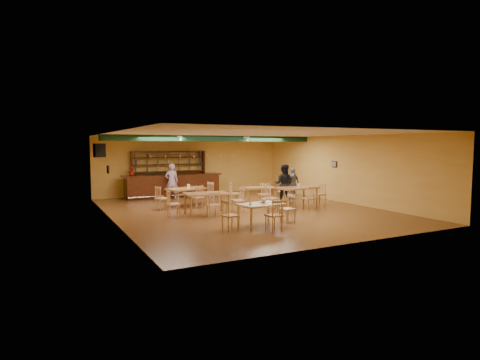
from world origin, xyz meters
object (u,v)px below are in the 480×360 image
dining_table_d (296,197)px  near_table (260,215)px  dining_table_a (186,197)px  dining_table_c (207,204)px  patron_right_a (284,184)px  dining_table_b (259,195)px  bar_counter (173,186)px  patron_bar (172,182)px

dining_table_d → near_table: (-3.30, -2.72, -0.05)m
dining_table_a → near_table: dining_table_a is taller
dining_table_d → dining_table_c: bearing=174.7°
dining_table_c → near_table: size_ratio=1.19×
dining_table_d → patron_right_a: 1.13m
dining_table_b → dining_table_c: bearing=-141.6°
dining_table_a → dining_table_d: bearing=-48.8°
bar_counter → dining_table_d: bar_counter is taller
near_table → patron_right_a: size_ratio=0.77×
patron_right_a → near_table: bearing=95.2°
dining_table_a → bar_counter: bearing=63.4°
dining_table_a → near_table: size_ratio=1.14×
patron_right_a → dining_table_a: bearing=29.5°
bar_counter → near_table: bearing=-88.0°
bar_counter → patron_right_a: size_ratio=2.82×
near_table → patron_bar: patron_bar is taller
dining_table_c → patron_right_a: size_ratio=0.92×
dining_table_b → dining_table_c: size_ratio=0.87×
patron_bar → patron_right_a: size_ratio=0.98×
dining_table_c → near_table: 2.89m
dining_table_c → patron_right_a: bearing=17.6°
dining_table_d → patron_right_a: (0.05, 1.03, 0.46)m
dining_table_b → dining_table_c: (-3.23, -1.74, 0.05)m
dining_table_b → patron_right_a: bearing=-34.9°
patron_right_a → dining_table_d: bearing=134.0°
dining_table_a → dining_table_c: size_ratio=0.96×
dining_table_d → patron_bar: size_ratio=0.97×
patron_bar → dining_table_a: bearing=98.0°
dining_table_b → patron_bar: size_ratio=0.82×
dining_table_b → dining_table_c: dining_table_c is taller
bar_counter → patron_right_a: 5.72m
bar_counter → dining_table_d: bearing=-56.5°
dining_table_b → near_table: (-2.56, -4.55, 0.01)m
dining_table_b → dining_table_d: size_ratio=0.84×
dining_table_d → dining_table_b: bearing=108.1°
bar_counter → dining_table_a: bearing=-97.7°
dining_table_a → near_table: bearing=-100.8°
dining_table_c → near_table: (0.68, -2.81, -0.04)m
dining_table_a → dining_table_d: 4.63m
dining_table_d → near_table: bearing=-144.6°
bar_counter → patron_right_a: (3.65, -4.40, 0.31)m
dining_table_a → patron_bar: bearing=68.6°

